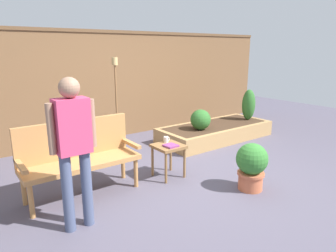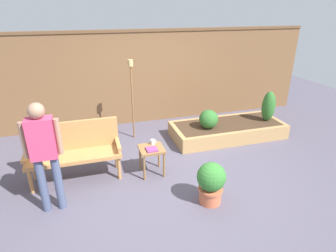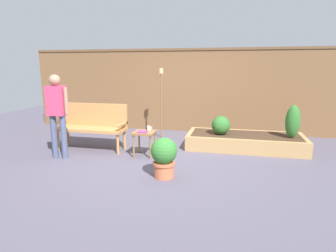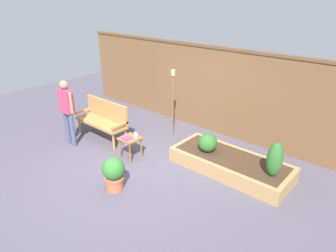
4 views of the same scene
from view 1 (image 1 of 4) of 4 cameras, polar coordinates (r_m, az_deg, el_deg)
The scene contains 12 objects.
ground_plane at distance 4.53m, azimuth 5.13°, elevation -9.37°, with size 14.00×14.00×0.00m, color #514C5B.
fence_back at distance 6.36m, azimuth -10.49°, elevation 7.57°, with size 8.40×0.14×2.16m.
garden_bench at distance 4.00m, azimuth -16.38°, elevation -4.78°, with size 1.44×0.48×0.94m.
side_table at distance 4.37m, azimuth 0.08°, elevation -4.61°, with size 0.40×0.40×0.48m.
cup_on_table at distance 4.46m, azimuth -0.34°, elevation -2.53°, with size 0.11×0.07×0.08m.
book_on_table at distance 4.28m, azimuth 0.52°, elevation -3.69°, with size 0.17×0.18×0.03m, color #7F3875.
potted_boxwood at distance 4.14m, azimuth 15.34°, elevation -6.97°, with size 0.41×0.41×0.63m.
raised_planter_bed at distance 6.34m, azimuth 8.84°, elevation -1.07°, with size 2.40×1.00×0.30m.
shrub_near_bench at distance 5.85m, azimuth 6.10°, elevation 1.19°, with size 0.39×0.39×0.39m.
shrub_far_corner at distance 6.83m, azimuth 14.82°, elevation 3.86°, with size 0.28×0.28×0.66m.
tiki_torch at distance 5.42m, azimuth -9.73°, elevation 7.02°, with size 0.10×0.10×1.67m.
person_by_bench at distance 3.11m, azimuth -17.25°, elevation -2.81°, with size 0.47×0.20×1.56m.
Camera 1 is at (-2.78, -3.08, 1.82)m, focal length 32.62 mm.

